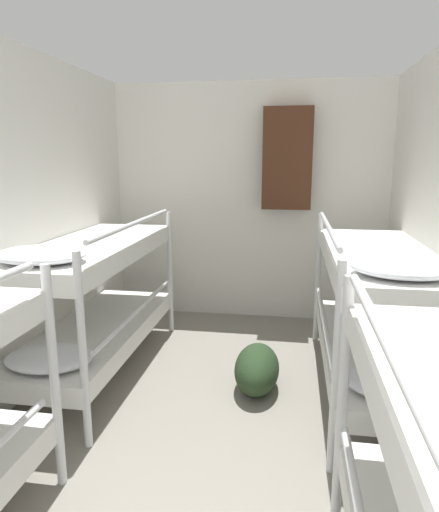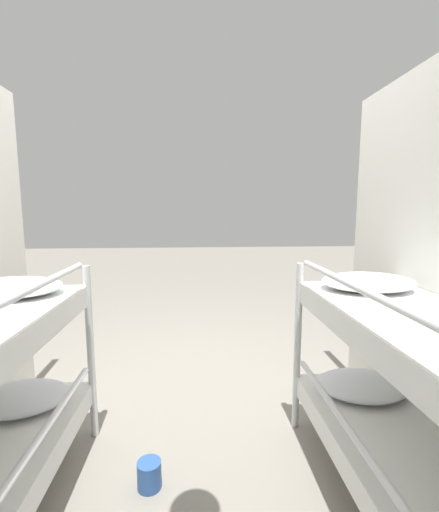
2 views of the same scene
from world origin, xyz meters
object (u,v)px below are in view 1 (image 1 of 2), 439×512
Objects in this scene: hanging_coat at (287,159)px; duffel_bag at (257,369)px; bunk_stack_left_far at (91,294)px; bunk_stack_right_far at (377,308)px.

duffel_bag is at bearing -95.84° from hanging_coat.
bunk_stack_right_far is at bearing 0.00° from bunk_stack_left_far.
hanging_coat reaches higher than bunk_stack_right_far.
hanging_coat is at bearing 45.82° from bunk_stack_left_far.
bunk_stack_left_far is at bearing 178.80° from duffel_bag.
bunk_stack_left_far is 3.30× the size of duffel_bag.
bunk_stack_left_far is 1.92m from bunk_stack_right_far.
bunk_stack_left_far and bunk_stack_right_far have the same top height.
hanging_coat is (0.14, 1.37, 1.38)m from duffel_bag.
bunk_stack_right_far is 1.74m from hanging_coat.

